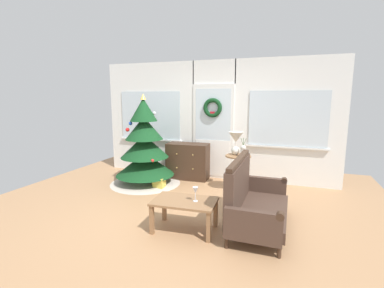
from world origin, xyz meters
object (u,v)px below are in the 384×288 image
(christmas_tree, at_px, (145,151))
(dresser_cabinet, at_px, (188,161))
(side_table, at_px, (238,166))
(table_lamp, at_px, (236,140))
(wine_glass, at_px, (195,191))
(gift_box, at_px, (159,183))
(settee_sofa, at_px, (252,200))
(coffee_table, at_px, (185,205))
(flower_vase, at_px, (243,150))

(christmas_tree, height_order, dresser_cabinet, christmas_tree)
(side_table, distance_m, table_lamp, 0.49)
(christmas_tree, bearing_deg, wine_glass, -44.49)
(table_lamp, height_order, gift_box, table_lamp)
(wine_glass, bearing_deg, settee_sofa, 30.71)
(christmas_tree, bearing_deg, side_table, 5.40)
(coffee_table, bearing_deg, christmas_tree, 132.58)
(table_lamp, bearing_deg, settee_sofa, -70.54)
(table_lamp, xyz_separation_m, wine_glass, (-0.17, -1.85, -0.41))
(side_table, bearing_deg, christmas_tree, -174.60)
(flower_vase, distance_m, coffee_table, 1.89)
(dresser_cabinet, relative_size, flower_vase, 2.62)
(settee_sofa, height_order, wine_glass, settee_sofa)
(christmas_tree, bearing_deg, table_lamp, 6.81)
(dresser_cabinet, bearing_deg, wine_glass, -67.17)
(christmas_tree, height_order, flower_vase, christmas_tree)
(dresser_cabinet, xyz_separation_m, settee_sofa, (1.63, -1.86, -0.01))
(coffee_table, distance_m, wine_glass, 0.25)
(settee_sofa, height_order, flower_vase, flower_vase)
(side_table, relative_size, flower_vase, 1.98)
(gift_box, bearing_deg, coffee_table, -52.84)
(table_lamp, relative_size, wine_glass, 2.26)
(dresser_cabinet, xyz_separation_m, table_lamp, (1.12, -0.41, 0.59))
(coffee_table, bearing_deg, table_lamp, 80.46)
(flower_vase, xyz_separation_m, wine_glass, (-0.33, -1.75, -0.25))
(flower_vase, bearing_deg, christmas_tree, -176.59)
(dresser_cabinet, height_order, settee_sofa, settee_sofa)
(christmas_tree, distance_m, flower_vase, 2.00)
(table_lamp, distance_m, gift_box, 1.72)
(christmas_tree, distance_m, settee_sofa, 2.67)
(wine_glass, relative_size, gift_box, 0.92)
(settee_sofa, height_order, gift_box, settee_sofa)
(wine_glass, xyz_separation_m, gift_box, (-1.25, 1.44, -0.46))
(table_lamp, relative_size, flower_vase, 1.26)
(wine_glass, bearing_deg, flower_vase, 79.40)
(settee_sofa, bearing_deg, flower_vase, 104.62)
(settee_sofa, xyz_separation_m, gift_box, (-1.93, 1.03, -0.27))
(christmas_tree, relative_size, gift_box, 8.75)
(christmas_tree, xyz_separation_m, gift_box, (0.42, -0.20, -0.57))
(flower_vase, distance_m, gift_box, 1.76)
(wine_glass, bearing_deg, dresser_cabinet, 112.83)
(settee_sofa, xyz_separation_m, wine_glass, (-0.68, -0.40, 0.19))
(christmas_tree, height_order, settee_sofa, christmas_tree)
(flower_vase, bearing_deg, dresser_cabinet, 158.31)
(table_lamp, height_order, coffee_table, table_lamp)
(coffee_table, bearing_deg, side_table, 78.44)
(christmas_tree, relative_size, table_lamp, 4.19)
(coffee_table, bearing_deg, wine_glass, 6.64)
(christmas_tree, height_order, table_lamp, christmas_tree)
(side_table, height_order, coffee_table, side_table)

